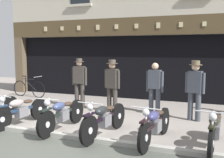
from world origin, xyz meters
TOP-DOWN VIEW (x-y plane):
  - ground at (0.00, -0.98)m, footprint 23.17×22.00m
  - shop_facade at (0.00, 7.03)m, footprint 11.47×4.42m
  - motorcycle_left at (-1.57, 0.57)m, footprint 0.62×1.91m
  - motorcycle_center_left at (-0.28, 0.58)m, footprint 0.62×2.04m
  - motorcycle_center at (0.91, 0.52)m, footprint 0.62×2.05m
  - motorcycle_center_right at (2.12, 0.51)m, footprint 0.62×2.01m
  - motorcycle_right at (3.34, 0.61)m, footprint 0.62×1.95m
  - salesman_left at (-1.07, 3.01)m, footprint 0.56×0.33m
  - shopkeeper_center at (0.24, 2.79)m, footprint 0.55×0.37m
  - salesman_right at (1.56, 3.10)m, footprint 0.56×0.26m
  - assistant_far_right at (2.80, 2.70)m, footprint 0.55×0.37m
  - advert_board_near at (-2.83, 5.40)m, footprint 0.67×0.03m
  - advert_board_far at (-3.85, 5.40)m, footprint 0.78×0.03m
  - leaning_bicycle at (-4.15, 4.14)m, footprint 1.72×0.50m

SIDE VIEW (x-z plane):
  - ground at x=0.00m, z-range -0.13..0.05m
  - leaning_bicycle at x=-4.15m, z-range -0.10..0.84m
  - motorcycle_left at x=-1.57m, z-range -0.04..0.87m
  - motorcycle_right at x=3.34m, z-range -0.04..0.88m
  - motorcycle_center_right at x=2.12m, z-range -0.03..0.88m
  - motorcycle_center_left at x=-0.28m, z-range -0.03..0.89m
  - motorcycle_center at x=0.91m, z-range -0.03..0.89m
  - salesman_right at x=1.56m, z-range 0.09..1.72m
  - salesman_left at x=-1.07m, z-range 0.09..1.83m
  - shopkeeper_center at x=0.24m, z-range 0.10..1.82m
  - assistant_far_right at x=2.80m, z-range 0.11..1.84m
  - advert_board_near at x=-2.83m, z-range 1.12..2.04m
  - advert_board_far at x=-3.85m, z-range 1.15..2.03m
  - shop_facade at x=0.00m, z-range -1.35..4.69m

